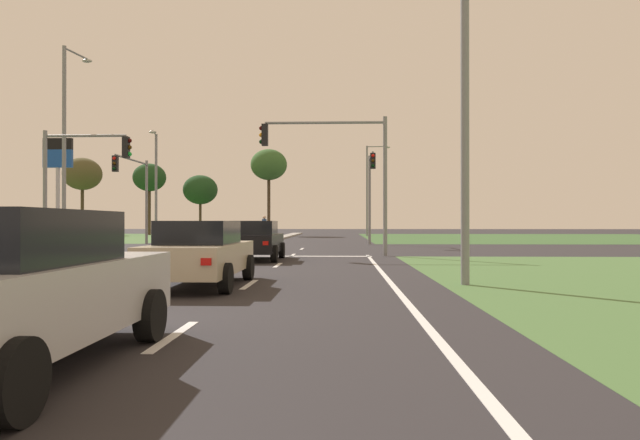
# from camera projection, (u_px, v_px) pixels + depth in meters

# --- Properties ---
(ground_plane) EXTENTS (200.00, 200.00, 0.00)m
(ground_plane) POSITION_uv_depth(u_px,v_px,m) (240.00, 249.00, 31.48)
(ground_plane) COLOR #282628
(grass_verge_far_left) EXTENTS (35.00, 35.00, 0.01)m
(grass_verge_far_left) POSITION_uv_depth(u_px,v_px,m) (33.00, 237.00, 56.89)
(grass_verge_far_left) COLOR #476B38
(grass_verge_far_left) RESTS_ON ground
(grass_verge_far_right) EXTENTS (35.00, 35.00, 0.01)m
(grass_verge_far_right) POSITION_uv_depth(u_px,v_px,m) (543.00, 238.00, 55.04)
(grass_verge_far_right) COLOR #385B2D
(grass_verge_far_right) RESTS_ON ground
(median_island_near) EXTENTS (1.20, 22.00, 0.14)m
(median_island_near) POSITION_uv_depth(u_px,v_px,m) (87.00, 285.00, 12.49)
(median_island_near) COLOR gray
(median_island_near) RESTS_ON ground
(median_island_far) EXTENTS (1.20, 36.00, 0.14)m
(median_island_far) POSITION_uv_depth(u_px,v_px,m) (284.00, 237.00, 56.46)
(median_island_far) COLOR gray
(median_island_far) RESTS_ON ground
(lane_dash_near) EXTENTS (0.14, 2.00, 0.01)m
(lane_dash_near) POSITION_uv_depth(u_px,v_px,m) (173.00, 336.00, 7.20)
(lane_dash_near) COLOR silver
(lane_dash_near) RESTS_ON ground
(lane_dash_second) EXTENTS (0.14, 2.00, 0.01)m
(lane_dash_second) POSITION_uv_depth(u_px,v_px,m) (249.00, 284.00, 13.19)
(lane_dash_second) COLOR silver
(lane_dash_second) RESTS_ON ground
(lane_dash_third) EXTENTS (0.14, 2.00, 0.01)m
(lane_dash_third) POSITION_uv_depth(u_px,v_px,m) (278.00, 265.00, 19.19)
(lane_dash_third) COLOR silver
(lane_dash_third) RESTS_ON ground
(lane_dash_fourth) EXTENTS (0.14, 2.00, 0.01)m
(lane_dash_fourth) POSITION_uv_depth(u_px,v_px,m) (293.00, 255.00, 25.18)
(lane_dash_fourth) COLOR silver
(lane_dash_fourth) RESTS_ON ground
(lane_dash_fifth) EXTENTS (0.14, 2.00, 0.01)m
(lane_dash_fifth) POSITION_uv_depth(u_px,v_px,m) (302.00, 249.00, 31.18)
(lane_dash_fifth) COLOR silver
(lane_dash_fifth) RESTS_ON ground
(edge_line_right) EXTENTS (0.14, 24.00, 0.01)m
(edge_line_right) POSITION_uv_depth(u_px,v_px,m) (392.00, 284.00, 13.24)
(edge_line_right) COLOR silver
(edge_line_right) RESTS_ON ground
(stop_bar_near) EXTENTS (6.40, 0.50, 0.01)m
(stop_bar_near) POSITION_uv_depth(u_px,v_px,m) (298.00, 256.00, 24.35)
(stop_bar_near) COLOR silver
(stop_bar_near) RESTS_ON ground
(crosswalk_bar_near) EXTENTS (0.70, 2.80, 0.01)m
(crosswalk_bar_near) POSITION_uv_depth(u_px,v_px,m) (85.00, 253.00, 26.52)
(crosswalk_bar_near) COLOR silver
(crosswalk_bar_near) RESTS_ON ground
(crosswalk_bar_second) EXTENTS (0.70, 2.80, 0.01)m
(crosswalk_bar_second) POSITION_uv_depth(u_px,v_px,m) (109.00, 254.00, 26.47)
(crosswalk_bar_second) COLOR silver
(crosswalk_bar_second) RESTS_ON ground
(crosswalk_bar_third) EXTENTS (0.70, 2.80, 0.01)m
(crosswalk_bar_third) POSITION_uv_depth(u_px,v_px,m) (133.00, 254.00, 26.43)
(crosswalk_bar_third) COLOR silver
(crosswalk_bar_third) RESTS_ON ground
(crosswalk_bar_fourth) EXTENTS (0.70, 2.80, 0.01)m
(crosswalk_bar_fourth) POSITION_uv_depth(u_px,v_px,m) (158.00, 254.00, 26.39)
(crosswalk_bar_fourth) COLOR silver
(crosswalk_bar_fourth) RESTS_ON ground
(crosswalk_bar_fifth) EXTENTS (0.70, 2.80, 0.01)m
(crosswalk_bar_fifth) POSITION_uv_depth(u_px,v_px,m) (182.00, 254.00, 26.35)
(crosswalk_bar_fifth) COLOR silver
(crosswalk_bar_fifth) RESTS_ON ground
(crosswalk_bar_sixth) EXTENTS (0.70, 2.80, 0.01)m
(crosswalk_bar_sixth) POSITION_uv_depth(u_px,v_px,m) (206.00, 254.00, 26.31)
(crosswalk_bar_sixth) COLOR silver
(crosswalk_bar_sixth) RESTS_ON ground
(car_black_near) EXTENTS (2.03, 4.17, 1.53)m
(car_black_near) POSITION_uv_depth(u_px,v_px,m) (255.00, 240.00, 21.92)
(car_black_near) COLOR black
(car_black_near) RESTS_ON ground
(car_blue_third) EXTENTS (4.19, 2.06, 1.53)m
(car_blue_third) POSITION_uv_depth(u_px,v_px,m) (63.00, 235.00, 30.89)
(car_blue_third) COLOR navy
(car_blue_third) RESTS_ON ground
(car_white_fourth) EXTENTS (2.04, 4.31, 1.54)m
(car_white_fourth) POSITION_uv_depth(u_px,v_px,m) (230.00, 232.00, 40.44)
(car_white_fourth) COLOR silver
(car_white_fourth) RESTS_ON ground
(car_beige_fifth) EXTENTS (1.95, 4.46, 1.50)m
(car_beige_fifth) POSITION_uv_depth(u_px,v_px,m) (201.00, 253.00, 12.88)
(car_beige_fifth) COLOR #BCAD8E
(car_beige_fifth) RESTS_ON ground
(car_silver_sixth) EXTENTS (2.00, 4.53, 1.58)m
(car_silver_sixth) POSITION_uv_depth(u_px,v_px,m) (9.00, 290.00, 5.44)
(car_silver_sixth) COLOR #B7B7BC
(car_silver_sixth) RESTS_ON ground
(traffic_signal_near_left) EXTENTS (4.03, 0.32, 5.60)m
(traffic_signal_near_left) POSITION_uv_depth(u_px,v_px,m) (76.00, 170.00, 25.13)
(traffic_signal_near_left) COLOR gray
(traffic_signal_near_left) RESTS_ON ground
(traffic_signal_far_left) EXTENTS (0.32, 5.70, 5.71)m
(traffic_signal_far_left) POSITION_uv_depth(u_px,v_px,m) (135.00, 184.00, 36.29)
(traffic_signal_far_left) COLOR gray
(traffic_signal_far_left) RESTS_ON ground
(traffic_signal_far_right) EXTENTS (0.32, 4.22, 5.97)m
(traffic_signal_far_right) POSITION_uv_depth(u_px,v_px,m) (371.00, 182.00, 36.37)
(traffic_signal_far_right) COLOR gray
(traffic_signal_far_right) RESTS_ON ground
(traffic_signal_near_right) EXTENTS (5.65, 0.32, 6.12)m
(traffic_signal_near_right) POSITION_uv_depth(u_px,v_px,m) (340.00, 159.00, 24.70)
(traffic_signal_near_right) COLOR gray
(traffic_signal_near_right) RESTS_ON ground
(street_lamp_near) EXTENTS (1.10, 2.17, 10.93)m
(street_lamp_near) POSITION_uv_depth(u_px,v_px,m) (464.00, 26.00, 13.02)
(street_lamp_near) COLOR gray
(street_lamp_near) RESTS_ON ground
(street_lamp_second) EXTENTS (0.66, 2.24, 10.56)m
(street_lamp_second) POSITION_uv_depth(u_px,v_px,m) (66.00, 138.00, 29.04)
(street_lamp_second) COLOR gray
(street_lamp_second) RESTS_ON ground
(street_lamp_third) EXTENTS (0.84, 2.39, 8.30)m
(street_lamp_third) POSITION_uv_depth(u_px,v_px,m) (156.00, 180.00, 43.03)
(street_lamp_third) COLOR gray
(street_lamp_third) RESTS_ON ground
(street_lamp_fourth) EXTENTS (2.65, 0.41, 9.93)m
(street_lamp_fourth) POSITION_uv_depth(u_px,v_px,m) (369.00, 186.00, 61.71)
(street_lamp_fourth) COLOR gray
(street_lamp_fourth) RESTS_ON ground
(pedestrian_at_median) EXTENTS (0.34, 0.34, 1.82)m
(pedestrian_at_median) POSITION_uv_depth(u_px,v_px,m) (264.00, 226.00, 40.23)
(pedestrian_at_median) COLOR #335184
(pedestrian_at_median) RESTS_ON median_island_far
(fuel_price_totem) EXTENTS (1.80, 0.24, 6.64)m
(fuel_price_totem) POSITION_uv_depth(u_px,v_px,m) (58.00, 167.00, 34.42)
(fuel_price_totem) COLOR silver
(fuel_price_totem) RESTS_ON ground
(treeline_near) EXTENTS (4.62, 4.62, 9.39)m
(treeline_near) POSITION_uv_depth(u_px,v_px,m) (82.00, 174.00, 68.52)
(treeline_near) COLOR #423323
(treeline_near) RESTS_ON ground
(treeline_second) EXTENTS (3.91, 3.91, 8.56)m
(treeline_second) POSITION_uv_depth(u_px,v_px,m) (149.00, 178.00, 67.29)
(treeline_second) COLOR #423323
(treeline_second) RESTS_ON ground
(treeline_third) EXTENTS (4.23, 4.23, 7.33)m
(treeline_third) POSITION_uv_depth(u_px,v_px,m) (200.00, 190.00, 69.27)
(treeline_third) COLOR #423323
(treeline_third) RESTS_ON ground
(treeline_fourth) EXTENTS (4.15, 4.15, 9.85)m
(treeline_fourth) POSITION_uv_depth(u_px,v_px,m) (269.00, 165.00, 64.04)
(treeline_fourth) COLOR #423323
(treeline_fourth) RESTS_ON ground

